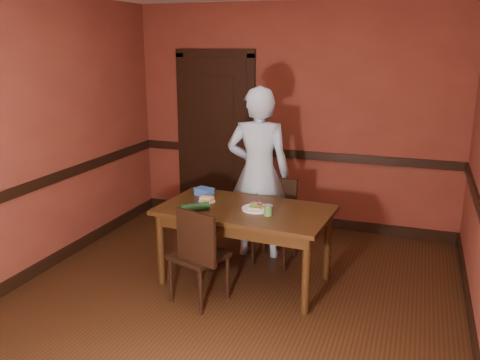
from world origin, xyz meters
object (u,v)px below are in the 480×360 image
Objects in this scene: sandwich_plate at (256,208)px; cheese_saucer at (207,200)px; person at (258,173)px; chair_near at (199,254)px; sauce_jar at (268,210)px; chair_far at (274,222)px; food_tub at (204,192)px; dining_table at (245,245)px.

cheese_saucer is at bearing 173.08° from sandwich_plate.
sandwich_plate is at bearing 96.30° from person.
chair_near is 0.72m from sauce_jar.
sauce_jar is at bearing -75.88° from chair_far.
chair_near is 1.26m from person.
person is at bearing 113.42° from sauce_jar.
chair_far is 5.29× the size of cheese_saucer.
sauce_jar is (0.34, -0.79, -0.12)m from person.
chair_near reaches higher than sauce_jar.
chair_near is at bearing -55.66° from food_tub.
cheese_saucer is (-0.33, -0.61, -0.15)m from person.
person is 0.62m from food_tub.
food_tub is at bearing 119.95° from cheese_saucer.
dining_table is 0.56m from chair_near.
chair_far is 0.47× the size of person.
dining_table is 5.93× the size of sandwich_plate.
food_tub is (-0.27, 0.74, 0.33)m from chair_near.
sauce_jar is 0.87m from food_tub.
food_tub is (-0.52, 0.25, 0.41)m from dining_table.
sauce_jar reaches higher than food_tub.
sandwich_plate is at bearing 0.27° from dining_table.
chair_far is at bearing 100.72° from sauce_jar.
food_tub is (-0.78, 0.38, -0.01)m from sauce_jar.
sandwich_plate is 2.77× the size of sauce_jar.
chair_far is at bearing 87.67° from sandwich_plate.
sandwich_plate is 0.68m from food_tub.
dining_table is 0.57m from cheese_saucer.
dining_table is 0.40m from sandwich_plate.
sauce_jar is at bearing -10.99° from food_tub.
chair_far is at bearing 41.83° from cheese_saucer.
food_tub is at bearing 158.52° from dining_table.
person reaches higher than chair_far.
sandwich_plate is at bearing -7.38° from food_tub.
chair_far is 1.11m from chair_near.
dining_table is 1.77× the size of chair_near.
food_tub reaches higher than dining_table.
sandwich_plate is (0.11, -0.01, 0.39)m from dining_table.
food_tub is at bearing 157.96° from sandwich_plate.
food_tub is at bearing 33.83° from person.
dining_table is 9.70× the size of cheese_saucer.
chair_near reaches higher than dining_table.
person is 11.14× the size of cheese_saucer.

